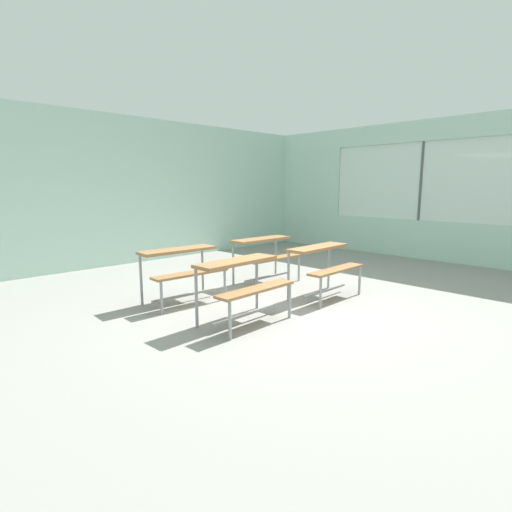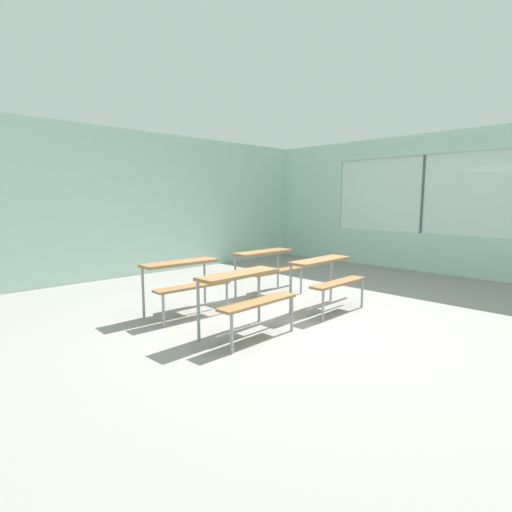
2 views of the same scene
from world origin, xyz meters
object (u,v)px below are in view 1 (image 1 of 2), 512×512
Objects in this scene: desk_bench_r0c1 at (324,259)px; desk_bench_r1c1 at (266,249)px; desk_bench_r1c0 at (182,262)px; desk_bench_r0c0 at (243,276)px.

desk_bench_r1c1 is (0.05, 1.22, 0.00)m from desk_bench_r0c1.
desk_bench_r1c0 and desk_bench_r1c1 have the same top height.
desk_bench_r0c0 is at bearing -142.34° from desk_bench_r1c1.
desk_bench_r0c0 is 1.01× the size of desk_bench_r1c1.
desk_bench_r1c1 is (1.61, 1.20, 0.00)m from desk_bench_r0c0.
desk_bench_r0c0 is 2.01m from desk_bench_r1c1.
desk_bench_r0c0 and desk_bench_r1c0 have the same top height.
desk_bench_r0c1 and desk_bench_r1c1 have the same top height.
desk_bench_r0c0 is 1.57m from desk_bench_r0c1.
desk_bench_r0c1 is 0.99× the size of desk_bench_r1c0.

